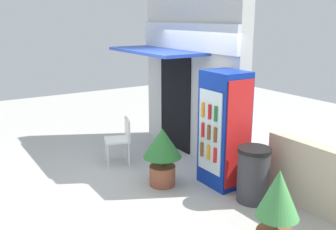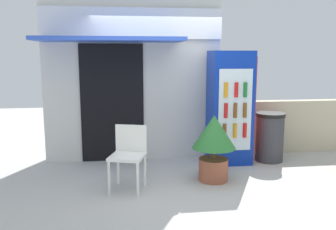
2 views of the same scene
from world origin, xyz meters
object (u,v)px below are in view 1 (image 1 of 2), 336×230
Objects in this scene: plastic_chair at (121,137)px; potted_plant_curbside at (277,208)px; potted_plant_near_shop at (162,151)px; trash_bin at (253,175)px; drink_cooler at (224,129)px.

plastic_chair is 3.65m from potted_plant_curbside.
potted_plant_near_shop reaches higher than plastic_chair.
trash_bin is at bearing 146.65° from potted_plant_curbside.
potted_plant_curbside reaches higher than potted_plant_near_shop.
drink_cooler reaches higher than potted_plant_curbside.
drink_cooler is 1.95× the size of potted_plant_near_shop.
potted_plant_near_shop is 0.92× the size of potted_plant_curbside.
trash_bin is (-1.15, 0.76, -0.17)m from potted_plant_curbside.
potted_plant_curbside is 1.25× the size of trash_bin.
plastic_chair is 1.03× the size of trash_bin.
potted_plant_curbside is (1.88, -0.77, -0.36)m from drink_cooler.
plastic_chair is at bearing -175.93° from potted_plant_curbside.
plastic_chair is at bearing -149.70° from drink_cooler.
plastic_chair is (-1.77, -1.03, -0.43)m from drink_cooler.
potted_plant_near_shop is at bearing 6.93° from plastic_chair.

